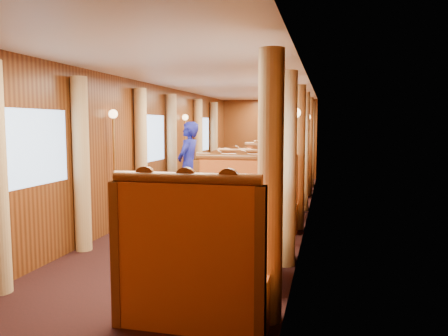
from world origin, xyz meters
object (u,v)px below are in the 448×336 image
(banquette_far_fwd, at_px, (280,178))
(fruit_plate, at_px, (242,218))
(banquette_near_aft, at_px, (239,224))
(banquette_mid_aft, at_px, (273,187))
(table_far, at_px, (284,176))
(table_mid, at_px, (266,197))
(passenger, at_px, (272,173))
(table_near, at_px, (221,249))
(teapot_back, at_px, (215,208))
(tea_tray, at_px, (212,215))
(teapot_right, at_px, (213,212))
(banquette_near_fwd, at_px, (192,277))
(banquette_far_aft, at_px, (288,170))
(rose_vase_mid, at_px, (267,167))
(teapot_left, at_px, (206,210))
(steward, at_px, (189,165))
(rose_vase_far, at_px, (285,155))
(banquette_mid_fwd, at_px, (257,204))

(banquette_far_fwd, relative_size, fruit_plate, 5.77)
(banquette_near_aft, xyz_separation_m, fruit_plate, (0.27, -1.17, 0.35))
(banquette_far_fwd, height_order, fruit_plate, banquette_far_fwd)
(banquette_mid_aft, relative_size, table_far, 1.28)
(table_mid, xyz_separation_m, passenger, (-0.00, 0.80, 0.37))
(table_near, xyz_separation_m, teapot_back, (-0.08, 0.06, 0.44))
(banquette_mid_aft, height_order, banquette_far_fwd, same)
(passenger, bearing_deg, tea_tray, -91.24)
(teapot_right, height_order, fruit_plate, teapot_right)
(banquette_near_fwd, distance_m, fruit_plate, 0.96)
(table_far, bearing_deg, banquette_near_aft, -90.00)
(banquette_near_aft, relative_size, banquette_far_aft, 1.00)
(banquette_far_aft, distance_m, rose_vase_mid, 4.55)
(banquette_far_aft, bearing_deg, passenger, -90.00)
(banquette_far_fwd, xyz_separation_m, banquette_far_aft, (0.00, 2.03, 0.00))
(banquette_far_aft, xyz_separation_m, teapot_left, (-0.14, -8.08, 0.39))
(banquette_near_aft, xyz_separation_m, steward, (-1.66, 2.96, 0.46))
(banquette_near_fwd, bearing_deg, rose_vase_far, 89.88)
(teapot_right, bearing_deg, teapot_left, 143.45)
(rose_vase_mid, bearing_deg, teapot_right, -90.98)
(fruit_plate, distance_m, passenger, 4.47)
(passenger, bearing_deg, table_mid, -90.00)
(banquette_mid_fwd, bearing_deg, steward, 138.11)
(rose_vase_mid, bearing_deg, teapot_left, -92.42)
(banquette_mid_aft, height_order, rose_vase_mid, banquette_mid_aft)
(tea_tray, relative_size, passenger, 0.45)
(table_mid, relative_size, rose_vase_far, 2.92)
(table_near, distance_m, banquette_far_fwd, 5.99)
(banquette_near_aft, height_order, teapot_right, banquette_near_aft)
(teapot_back, bearing_deg, banquette_far_aft, 68.05)
(banquette_mid_aft, distance_m, table_far, 2.49)
(table_far, relative_size, steward, 0.59)
(table_near, distance_m, tea_tray, 0.39)
(banquette_mid_fwd, distance_m, teapot_right, 2.63)
(banquette_near_aft, height_order, table_far, banquette_near_aft)
(banquette_mid_fwd, bearing_deg, passenger, 90.00)
(table_far, xyz_separation_m, rose_vase_mid, (0.01, -3.51, 0.55))
(banquette_near_fwd, distance_m, table_far, 8.01)
(table_mid, height_order, passenger, passenger)
(banquette_far_aft, distance_m, passenger, 3.73)
(table_mid, bearing_deg, teapot_back, -91.34)
(banquette_near_aft, bearing_deg, banquette_mid_fwd, 90.00)
(steward, bearing_deg, banquette_mid_fwd, 54.87)
(banquette_far_aft, distance_m, rose_vase_far, 1.15)
(teapot_left, xyz_separation_m, fruit_plate, (0.41, -0.09, -0.05))
(banquette_mid_fwd, bearing_deg, teapot_left, -93.18)
(teapot_left, relative_size, rose_vase_far, 0.47)
(banquette_near_aft, bearing_deg, tea_tray, -95.18)
(banquette_far_aft, height_order, teapot_right, banquette_far_aft)
(table_far, xyz_separation_m, tea_tray, (-0.09, -7.02, 0.38))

